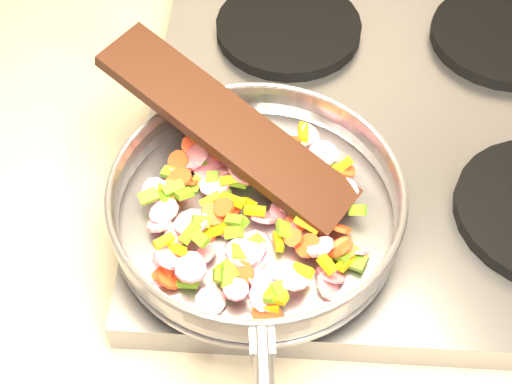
{
  "coord_description": "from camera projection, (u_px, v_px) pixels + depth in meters",
  "views": [
    {
      "loc": [
        -0.84,
        1.07,
        1.56
      ],
      "look_at": [
        -0.86,
        1.49,
        1.0
      ],
      "focal_mm": 50.0,
      "sensor_mm": 36.0,
      "label": 1
    }
  ],
  "objects": [
    {
      "name": "cooktop",
      "position": [
        399.0,
        126.0,
        0.86
      ],
      "size": [
        0.6,
        0.6,
        0.04
      ],
      "primitive_type": "cube",
      "color": "#939399",
      "rests_on": "counter_top"
    },
    {
      "name": "grate_fl",
      "position": [
        280.0,
        199.0,
        0.76
      ],
      "size": [
        0.19,
        0.19,
        0.02
      ],
      "primitive_type": "cylinder",
      "color": "black",
      "rests_on": "cooktop"
    },
    {
      "name": "grate_bl",
      "position": [
        288.0,
        28.0,
        0.93
      ],
      "size": [
        0.19,
        0.19,
        0.02
      ],
      "primitive_type": "cylinder",
      "color": "black",
      "rests_on": "cooktop"
    },
    {
      "name": "grate_br",
      "position": [
        505.0,
        36.0,
        0.92
      ],
      "size": [
        0.19,
        0.19,
        0.02
      ],
      "primitive_type": "cylinder",
      "color": "black",
      "rests_on": "cooktop"
    },
    {
      "name": "saute_pan",
      "position": [
        256.0,
        204.0,
        0.71
      ],
      "size": [
        0.33,
        0.5,
        0.05
      ],
      "rotation": [
        0.0,
        0.0,
        0.09
      ],
      "color": "#9E9EA5",
      "rests_on": "grate_fl"
    },
    {
      "name": "vegetable_heap",
      "position": [
        250.0,
        210.0,
        0.72
      ],
      "size": [
        0.24,
        0.26,
        0.05
      ],
      "color": "#598D1A",
      "rests_on": "saute_pan"
    },
    {
      "name": "wooden_spatula",
      "position": [
        227.0,
        127.0,
        0.73
      ],
      "size": [
        0.28,
        0.21,
        0.09
      ],
      "primitive_type": "cube",
      "rotation": [
        0.0,
        -0.26,
        2.58
      ],
      "color": "black",
      "rests_on": "saute_pan"
    }
  ]
}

